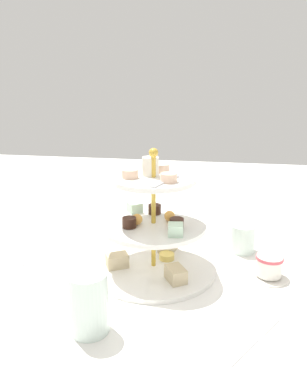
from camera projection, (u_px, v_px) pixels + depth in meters
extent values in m
plane|color=white|center=(154.00, 269.00, 0.84)|extent=(2.40, 2.40, 0.00)
cylinder|color=white|center=(154.00, 267.00, 0.84)|extent=(0.28, 0.28, 0.01)
cylinder|color=white|center=(154.00, 225.00, 0.81)|extent=(0.23, 0.23, 0.01)
cylinder|color=white|center=(154.00, 179.00, 0.78)|extent=(0.18, 0.18, 0.01)
cylinder|color=gold|center=(154.00, 214.00, 0.81)|extent=(0.01, 0.01, 0.27)
sphere|color=gold|center=(154.00, 153.00, 0.77)|extent=(0.02, 0.02, 0.02)
cube|color=#CCB78E|center=(117.00, 261.00, 0.83)|extent=(0.05, 0.06, 0.03)
cube|color=#CCB78E|center=(176.00, 274.00, 0.77)|extent=(0.06, 0.05, 0.03)
cube|color=#CCB78E|center=(168.00, 245.00, 0.91)|extent=(0.06, 0.05, 0.03)
cylinder|color=#E5C660|center=(167.00, 256.00, 0.87)|extent=(0.04, 0.04, 0.01)
cylinder|color=#381E14|center=(177.00, 223.00, 0.78)|extent=(0.03, 0.03, 0.02)
cylinder|color=#381E14|center=(155.00, 209.00, 0.86)|extent=(0.03, 0.03, 0.02)
cylinder|color=#381E14|center=(129.00, 223.00, 0.78)|extent=(0.03, 0.03, 0.02)
cube|color=silver|center=(135.00, 207.00, 0.87)|extent=(0.04, 0.04, 0.02)
cube|color=silver|center=(176.00, 230.00, 0.74)|extent=(0.03, 0.03, 0.02)
sphere|color=gold|center=(137.00, 219.00, 0.80)|extent=(0.02, 0.02, 0.02)
sphere|color=gold|center=(170.00, 216.00, 0.82)|extent=(0.02, 0.02, 0.02)
cylinder|color=beige|center=(169.00, 178.00, 0.74)|extent=(0.03, 0.03, 0.02)
cylinder|color=beige|center=(162.00, 168.00, 0.82)|extent=(0.03, 0.03, 0.02)
cylinder|color=beige|center=(130.00, 174.00, 0.77)|extent=(0.03, 0.03, 0.02)
cylinder|color=white|center=(150.00, 166.00, 0.79)|extent=(0.04, 0.04, 0.04)
cube|color=silver|center=(163.00, 182.00, 0.74)|extent=(0.09, 0.04, 0.00)
cube|color=silver|center=(169.00, 172.00, 0.81)|extent=(0.08, 0.06, 0.00)
cylinder|color=silver|center=(89.00, 303.00, 0.62)|extent=(0.07, 0.07, 0.11)
cylinder|color=silver|center=(242.00, 238.00, 0.92)|extent=(0.06, 0.06, 0.07)
cylinder|color=white|center=(268.00, 276.00, 0.81)|extent=(0.09, 0.09, 0.01)
cylinder|color=white|center=(269.00, 265.00, 0.80)|extent=(0.06, 0.06, 0.04)
cylinder|color=#D14C56|center=(270.00, 258.00, 0.80)|extent=(0.06, 0.06, 0.01)
cube|color=silver|center=(43.00, 252.00, 0.93)|extent=(0.17, 0.06, 0.00)
cube|color=silver|center=(256.00, 337.00, 0.62)|extent=(0.15, 0.11, 0.00)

